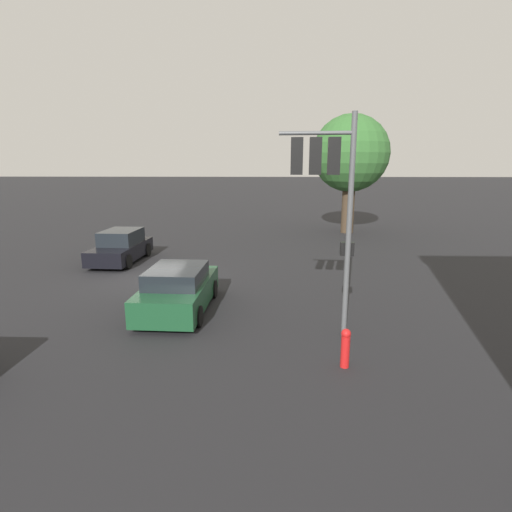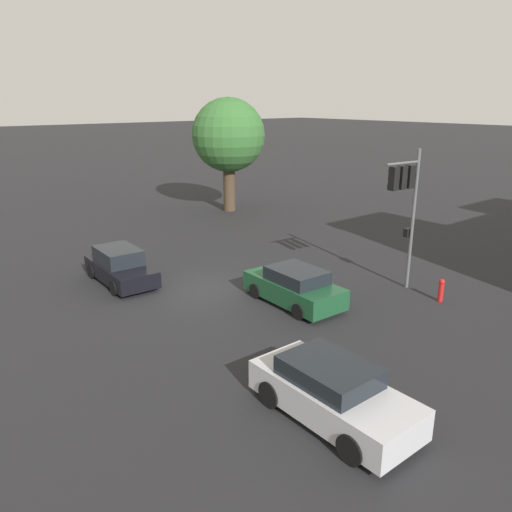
% 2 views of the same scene
% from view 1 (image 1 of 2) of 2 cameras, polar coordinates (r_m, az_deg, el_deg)
% --- Properties ---
extents(ground_plane, '(300.00, 300.00, 0.00)m').
position_cam_1_polar(ground_plane, '(16.73, -14.76, -3.17)').
color(ground_plane, black).
extents(street_tree, '(5.01, 5.01, 7.77)m').
position_cam_1_polar(street_tree, '(27.71, 13.37, 13.96)').
color(street_tree, '#423323').
rests_on(street_tree, ground_plane).
extents(traffic_signal, '(0.54, 2.01, 5.76)m').
position_cam_1_polar(traffic_signal, '(10.32, 9.92, 10.68)').
color(traffic_signal, '#515456').
rests_on(traffic_signal, ground_plane).
extents(crossing_car_1, '(4.21, 1.95, 1.50)m').
position_cam_1_polar(crossing_car_1, '(20.00, -18.72, 1.21)').
color(crossing_car_1, black).
rests_on(crossing_car_1, ground_plane).
extents(crossing_car_2, '(4.19, 2.03, 1.43)m').
position_cam_1_polar(crossing_car_2, '(12.79, -11.02, -4.74)').
color(crossing_car_2, '#194728').
rests_on(crossing_car_2, ground_plane).
extents(fire_hydrant, '(0.22, 0.22, 0.92)m').
position_cam_1_polar(fire_hydrant, '(9.44, 12.65, -12.55)').
color(fire_hydrant, red).
rests_on(fire_hydrant, ground_plane).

